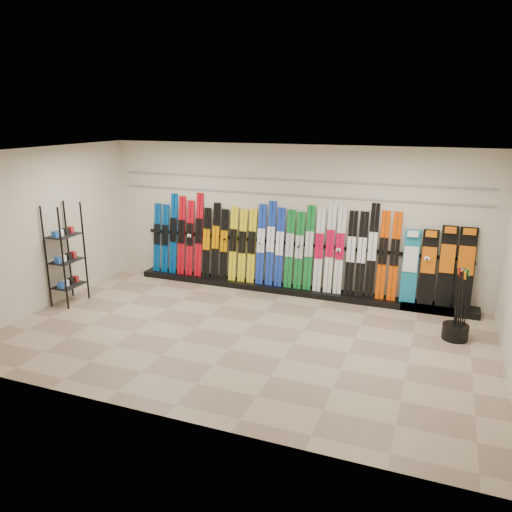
% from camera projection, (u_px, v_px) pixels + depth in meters
% --- Properties ---
extents(floor, '(8.00, 8.00, 0.00)m').
position_uv_depth(floor, '(243.00, 335.00, 8.35)').
color(floor, gray).
rests_on(floor, ground).
extents(back_wall, '(8.00, 0.00, 8.00)m').
position_uv_depth(back_wall, '(289.00, 219.00, 10.18)').
color(back_wall, beige).
rests_on(back_wall, floor).
extents(left_wall, '(0.00, 5.00, 5.00)m').
position_uv_depth(left_wall, '(45.00, 229.00, 9.32)').
color(left_wall, beige).
rests_on(left_wall, floor).
extents(ceiling, '(8.00, 8.00, 0.00)m').
position_uv_depth(ceiling, '(241.00, 153.00, 7.52)').
color(ceiling, silver).
rests_on(ceiling, back_wall).
extents(ski_rack_base, '(8.00, 0.40, 0.12)m').
position_uv_depth(ski_rack_base, '(295.00, 290.00, 10.30)').
color(ski_rack_base, black).
rests_on(ski_rack_base, floor).
extents(skis, '(5.38, 0.28, 1.82)m').
position_uv_depth(skis, '(267.00, 245.00, 10.34)').
color(skis, navy).
rests_on(skis, ski_rack_base).
extents(snowboards, '(1.26, 0.23, 1.50)m').
position_uv_depth(snowboards, '(438.00, 267.00, 9.21)').
color(snowboards, '#14728C').
rests_on(snowboards, ski_rack_base).
extents(accessory_rack, '(0.40, 0.60, 1.96)m').
position_uv_depth(accessory_rack, '(66.00, 254.00, 9.55)').
color(accessory_rack, black).
rests_on(accessory_rack, floor).
extents(pole_bin, '(0.42, 0.42, 0.25)m').
position_uv_depth(pole_bin, '(455.00, 332.00, 8.18)').
color(pole_bin, black).
rests_on(pole_bin, floor).
extents(ski_poles, '(0.25, 0.34, 1.18)m').
position_uv_depth(ski_poles, '(460.00, 304.00, 8.04)').
color(ski_poles, black).
rests_on(ski_poles, pole_bin).
extents(slatwall_rail_0, '(7.60, 0.02, 0.03)m').
position_uv_depth(slatwall_rail_0, '(289.00, 195.00, 10.02)').
color(slatwall_rail_0, gray).
rests_on(slatwall_rail_0, back_wall).
extents(slatwall_rail_1, '(7.60, 0.02, 0.03)m').
position_uv_depth(slatwall_rail_1, '(289.00, 180.00, 9.94)').
color(slatwall_rail_1, gray).
rests_on(slatwall_rail_1, back_wall).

